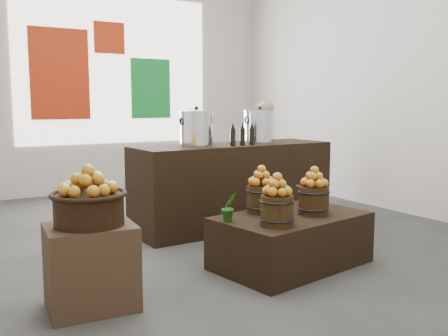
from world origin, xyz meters
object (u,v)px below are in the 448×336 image
crate (91,267)px  counter (233,185)px  stock_pot_left (197,129)px  display_table (291,240)px  wicker_basket (89,210)px  stock_pot_center (259,127)px  shopper (262,152)px

crate → counter: (2.12, 1.54, 0.19)m
crate → stock_pot_left: size_ratio=1.63×
display_table → stock_pot_left: size_ratio=3.63×
wicker_basket → stock_pot_left: 2.28m
wicker_basket → display_table: size_ratio=0.36×
stock_pot_center → stock_pot_left: bearing=-177.8°
wicker_basket → shopper: 4.18m
counter → stock_pot_center: stock_pot_center is taller
display_table → counter: counter is taller
wicker_basket → stock_pot_center: bearing=31.9°
stock_pot_left → shopper: (1.64, 1.08, -0.42)m
crate → stock_pot_left: bearing=43.1°
wicker_basket → stock_pot_left: size_ratio=1.31×
stock_pot_center → wicker_basket: bearing=-148.1°
wicker_basket → shopper: bearing=38.6°
wicker_basket → display_table: 1.87m
stock_pot_center → shopper: bearing=53.8°
counter → stock_pot_left: stock_pot_left is taller
crate → counter: size_ratio=0.25×
wicker_basket → stock_pot_left: bearing=43.1°
display_table → counter: bearing=68.5°
stock_pot_left → stock_pot_center: (0.87, 0.03, 0.00)m
stock_pot_left → stock_pot_center: size_ratio=1.00×
counter → stock_pot_center: (0.38, 0.01, 0.67)m
stock_pot_center → shopper: 1.37m
shopper → counter: bearing=11.4°
shopper → stock_pot_left: bearing=2.1°
crate → counter: 2.63m
stock_pot_left → shopper: bearing=33.4°
stock_pot_center → shopper: (0.77, 1.05, -0.42)m
counter → stock_pot_left: bearing=180.0°
display_table → shopper: shopper is taller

